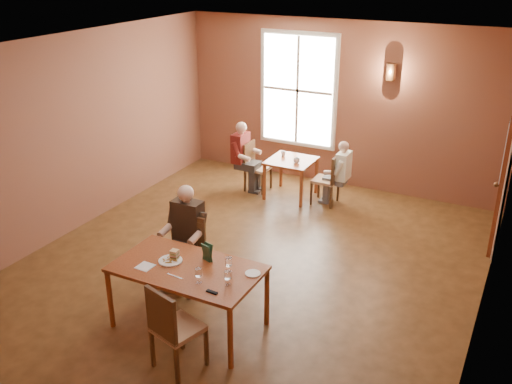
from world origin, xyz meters
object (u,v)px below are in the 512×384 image
at_px(main_table, 189,297).
at_px(second_table, 291,178).
at_px(diner_main, 182,245).
at_px(chair_empty, 178,327).
at_px(chair_diner_white, 325,179).
at_px(diner_maroon, 257,158).
at_px(chair_diner_main, 184,255).
at_px(diner_white, 327,174).
at_px(chair_diner_maroon, 258,167).

xyz_separation_m(main_table, second_table, (-0.50, 4.04, -0.05)).
height_order(diner_main, chair_empty, diner_main).
bearing_deg(chair_diner_white, diner_maroon, 90.00).
height_order(main_table, chair_diner_main, chair_diner_main).
bearing_deg(chair_empty, main_table, 130.84).
relative_size(chair_diner_main, diner_white, 0.87).
bearing_deg(chair_diner_white, chair_empty, -178.10).
bearing_deg(chair_empty, chair_diner_white, 107.79).
bearing_deg(diner_main, main_table, 128.88).
bearing_deg(diner_white, chair_diner_main, 168.75).
bearing_deg(diner_white, chair_diner_white, 90.00).
xyz_separation_m(main_table, chair_diner_white, (0.15, 4.04, 0.06)).
distance_m(diner_white, diner_maroon, 1.36).
height_order(chair_diner_main, diner_main, diner_main).
relative_size(chair_empty, second_table, 1.27).
distance_m(diner_main, diner_maroon, 3.49).
relative_size(chair_diner_main, diner_main, 0.74).
xyz_separation_m(main_table, chair_diner_maroon, (-1.15, 4.04, 0.05)).
bearing_deg(diner_maroon, chair_diner_maroon, 90.00).
xyz_separation_m(chair_empty, chair_diner_maroon, (-1.46, 4.69, -0.05)).
relative_size(diner_main, diner_white, 1.17).
relative_size(chair_diner_white, diner_white, 0.81).
bearing_deg(main_table, diner_maroon, 106.33).
bearing_deg(diner_main, diner_maroon, -78.69).
bearing_deg(second_table, diner_white, 0.00).
xyz_separation_m(diner_main, diner_white, (0.68, 3.42, -0.10)).
bearing_deg(chair_diner_white, second_table, 90.00).
relative_size(second_table, chair_diner_white, 0.87).
bearing_deg(second_table, chair_empty, -80.26).
height_order(second_table, chair_diner_maroon, chair_diner_maroon).
bearing_deg(diner_white, main_table, 177.52).
distance_m(chair_diner_main, chair_diner_white, 3.46).
relative_size(main_table, chair_diner_white, 1.86).
xyz_separation_m(diner_main, chair_diner_maroon, (-0.65, 3.42, -0.20)).
distance_m(chair_diner_main, diner_maroon, 3.47).
bearing_deg(chair_diner_main, chair_diner_maroon, -79.08).
distance_m(second_table, diner_white, 0.71).
distance_m(chair_empty, chair_diner_white, 4.69).
bearing_deg(main_table, chair_diner_maroon, 105.94).
xyz_separation_m(second_table, diner_white, (0.68, 0.00, 0.21)).
bearing_deg(main_table, diner_main, 128.88).
height_order(chair_diner_main, chair_empty, chair_empty).
distance_m(chair_empty, diner_maroon, 4.92).
bearing_deg(main_table, diner_white, 87.52).
xyz_separation_m(main_table, diner_main, (-0.50, 0.62, 0.26)).
relative_size(chair_diner_white, diner_maroon, 0.73).
height_order(diner_main, diner_white, diner_main).
relative_size(diner_main, chair_empty, 1.30).
distance_m(chair_empty, diner_white, 4.69).
distance_m(main_table, diner_main, 0.84).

